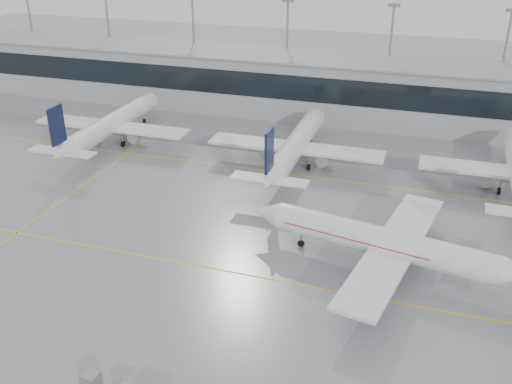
% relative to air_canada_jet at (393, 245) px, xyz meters
% --- Properties ---
extents(ground, '(320.00, 320.00, 0.00)m').
position_rel_air_canada_jet_xyz_m(ground, '(-18.78, -6.08, -3.65)').
color(ground, gray).
rests_on(ground, ground).
extents(taxi_line_main, '(120.00, 0.25, 0.01)m').
position_rel_air_canada_jet_xyz_m(taxi_line_main, '(-18.78, -6.08, -3.64)').
color(taxi_line_main, yellow).
rests_on(taxi_line_main, ground).
extents(taxi_line_north, '(120.00, 0.25, 0.01)m').
position_rel_air_canada_jet_xyz_m(taxi_line_north, '(-18.78, 23.92, -3.64)').
color(taxi_line_north, yellow).
rests_on(taxi_line_north, ground).
extents(taxi_line_cross, '(0.25, 60.00, 0.01)m').
position_rel_air_canada_jet_xyz_m(taxi_line_cross, '(-48.78, 8.92, -3.64)').
color(taxi_line_cross, yellow).
rests_on(taxi_line_cross, ground).
extents(terminal, '(180.00, 15.00, 12.00)m').
position_rel_air_canada_jet_xyz_m(terminal, '(-18.78, 55.92, 2.35)').
color(terminal, '#96969A').
rests_on(terminal, ground).
extents(terminal_glass, '(180.00, 0.20, 5.00)m').
position_rel_air_canada_jet_xyz_m(terminal_glass, '(-18.78, 48.37, 3.85)').
color(terminal_glass, black).
rests_on(terminal_glass, ground).
extents(terminal_roof, '(182.00, 16.00, 0.40)m').
position_rel_air_canada_jet_xyz_m(terminal_roof, '(-18.78, 55.92, 8.55)').
color(terminal_roof, gray).
rests_on(terminal_roof, ground).
extents(light_masts, '(156.40, 1.00, 22.60)m').
position_rel_air_canada_jet_xyz_m(light_masts, '(-18.78, 61.92, 9.70)').
color(light_masts, gray).
rests_on(light_masts, ground).
extents(air_canada_jet, '(36.45, 29.50, 11.50)m').
position_rel_air_canada_jet_xyz_m(air_canada_jet, '(0.00, 0.00, 0.00)').
color(air_canada_jet, white).
rests_on(air_canada_jet, ground).
extents(parked_jet_b, '(29.64, 36.96, 11.72)m').
position_rel_air_canada_jet_xyz_m(parked_jet_b, '(-53.78, 27.61, 0.06)').
color(parked_jet_b, silver).
rests_on(parked_jet_b, ground).
extents(parked_jet_c, '(29.64, 36.96, 11.72)m').
position_rel_air_canada_jet_xyz_m(parked_jet_c, '(-18.78, 27.61, 0.06)').
color(parked_jet_c, silver).
rests_on(parked_jet_c, ground).
extents(gse_unit, '(1.59, 1.50, 1.48)m').
position_rel_air_canada_jet_xyz_m(gse_unit, '(-23.71, -27.22, -2.91)').
color(gse_unit, gray).
rests_on(gse_unit, ground).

